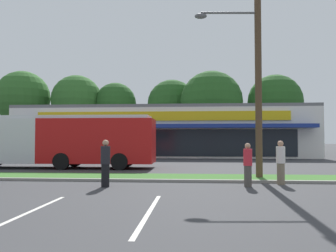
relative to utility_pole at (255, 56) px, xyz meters
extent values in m
cube|color=#386B28|center=(-6.67, 0.09, -5.55)|extent=(56.00, 2.20, 0.12)
cube|color=gray|center=(-6.67, -1.13, -5.55)|extent=(56.00, 0.24, 0.12)
cube|color=silver|center=(-6.89, -7.46, -5.60)|extent=(0.12, 4.80, 0.01)
cube|color=silver|center=(-3.90, -7.04, -5.60)|extent=(0.12, 4.80, 0.01)
cube|color=silver|center=(-5.89, 21.87, -3.20)|extent=(29.76, 11.36, 4.82)
cube|color=black|center=(-5.89, 16.15, -4.16)|extent=(25.00, 0.08, 2.51)
cube|color=navy|center=(-5.89, 15.49, -2.62)|extent=(27.97, 1.40, 0.35)
cube|color=gold|center=(-5.89, 16.11, -1.65)|extent=(23.81, 0.16, 0.87)
cube|color=slate|center=(-5.89, 21.87, -0.63)|extent=(29.76, 11.36, 0.30)
cylinder|color=#473323|center=(-27.83, 32.25, -3.16)|extent=(0.44, 0.44, 4.90)
sphere|color=#2D6026|center=(-27.83, 32.25, 2.22)|extent=(7.81, 7.81, 7.81)
cylinder|color=#473323|center=(-19.81, 32.54, -3.28)|extent=(0.44, 0.44, 4.66)
sphere|color=#2D6026|center=(-19.81, 32.54, 1.79)|extent=(7.32, 7.32, 7.32)
cylinder|color=#473323|center=(-14.17, 32.94, -3.26)|extent=(0.44, 0.44, 4.70)
sphere|color=#23511E|center=(-14.17, 32.94, 1.35)|extent=(6.00, 6.00, 6.00)
cylinder|color=#473323|center=(-5.92, 32.84, -3.56)|extent=(0.44, 0.44, 4.11)
sphere|color=#23511E|center=(-5.92, 32.84, 1.14)|extent=(7.05, 7.05, 7.05)
cylinder|color=#473323|center=(-0.47, 29.51, -3.83)|extent=(0.44, 0.44, 3.57)
sphere|color=#23511E|center=(-0.47, 29.51, 1.05)|extent=(8.26, 8.26, 8.26)
cylinder|color=#473323|center=(8.02, 30.61, -3.58)|extent=(0.44, 0.44, 4.05)
sphere|color=#23511E|center=(8.02, 30.61, 1.16)|extent=(7.23, 7.23, 7.23)
cylinder|color=#4C3826|center=(0.14, 0.01, -0.35)|extent=(0.30, 0.30, 10.52)
cylinder|color=#59595B|center=(-1.16, -0.09, 1.96)|extent=(2.60, 0.31, 0.10)
ellipsoid|color=#59595B|center=(-2.46, -0.20, 1.81)|extent=(0.56, 0.32, 0.24)
cube|color=#B71414|center=(-8.72, 5.24, -3.91)|extent=(6.98, 2.65, 2.70)
cube|color=silver|center=(-15.03, 5.14, -3.91)|extent=(5.72, 2.63, 2.70)
cube|color=silver|center=(-11.56, 5.19, -2.46)|extent=(12.15, 2.48, 0.20)
cube|color=black|center=(-11.58, 6.50, -3.42)|extent=(11.61, 0.23, 1.19)
cylinder|color=black|center=(-10.59, 4.03, -5.11)|extent=(1.00, 0.31, 1.00)
cylinder|color=black|center=(-10.63, 6.38, -5.11)|extent=(1.00, 0.31, 1.00)
cylinder|color=black|center=(-7.12, 4.09, -5.11)|extent=(1.00, 0.31, 1.00)
cylinder|color=black|center=(-7.16, 6.43, -5.11)|extent=(1.00, 0.31, 1.00)
cube|color=#B7B7BC|center=(-11.68, 11.64, -4.95)|extent=(4.24, 1.79, 0.68)
cube|color=black|center=(-11.47, 11.64, -4.36)|extent=(1.91, 1.58, 0.52)
cylinder|color=black|center=(-12.99, 10.79, -5.29)|extent=(0.64, 0.22, 0.64)
cylinder|color=black|center=(-12.99, 12.50, -5.29)|extent=(0.64, 0.22, 0.64)
cylinder|color=black|center=(-10.37, 10.79, -5.29)|extent=(0.64, 0.22, 0.64)
cylinder|color=black|center=(-10.37, 12.50, -5.29)|extent=(0.64, 0.22, 0.64)
cylinder|color=#726651|center=(0.69, -1.55, -5.18)|extent=(0.30, 0.30, 0.85)
cylinder|color=silver|center=(0.69, -1.55, -4.42)|extent=(0.35, 0.35, 0.67)
sphere|color=tan|center=(0.69, -1.55, -3.97)|extent=(0.23, 0.23, 0.23)
cylinder|color=black|center=(-6.15, -2.77, -5.17)|extent=(0.31, 0.31, 0.87)
cylinder|color=black|center=(-6.15, -2.77, -4.40)|extent=(0.36, 0.36, 0.69)
sphere|color=tan|center=(-6.15, -2.77, -3.93)|extent=(0.24, 0.24, 0.24)
cylinder|color=#47423D|center=(-0.72, -2.25, -5.21)|extent=(0.29, 0.29, 0.81)
cylinder|color=red|center=(-0.72, -2.25, -4.48)|extent=(0.34, 0.34, 0.64)
sphere|color=tan|center=(-0.72, -2.25, -4.05)|extent=(0.22, 0.22, 0.22)
camera|label=1|loc=(-2.77, -15.52, -3.77)|focal=36.32mm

